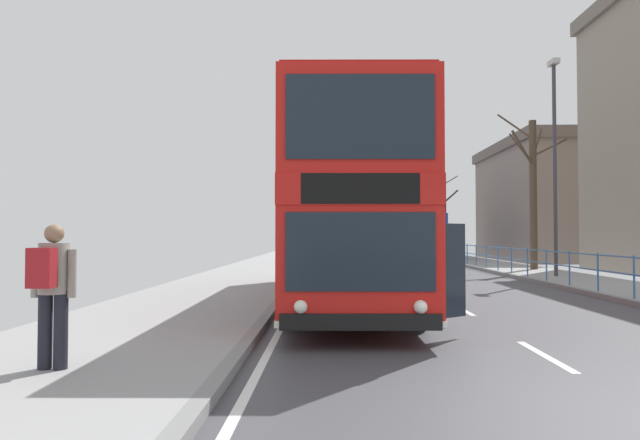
{
  "coord_description": "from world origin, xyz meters",
  "views": [
    {
      "loc": [
        -3.05,
        -5.21,
        1.71
      ],
      "look_at": [
        -3.24,
        5.62,
        2.01
      ],
      "focal_mm": 30.55,
      "sensor_mm": 36.0,
      "label": 1
    }
  ],
  "objects_px": {
    "double_decker_bus_main": "(344,212)",
    "background_bus_far_lane": "(413,236)",
    "bare_tree_far_01": "(533,189)",
    "bare_tree_far_02": "(443,212)",
    "street_lamp_far_side": "(555,151)",
    "background_building_00": "(572,201)",
    "pedestrian_with_backpack": "(52,284)"
  },
  "relations": [
    {
      "from": "street_lamp_far_side",
      "to": "background_bus_far_lane",
      "type": "bearing_deg",
      "value": 100.36
    },
    {
      "from": "bare_tree_far_01",
      "to": "background_building_00",
      "type": "height_order",
      "value": "background_building_00"
    },
    {
      "from": "double_decker_bus_main",
      "to": "background_bus_far_lane",
      "type": "bearing_deg",
      "value": 77.22
    },
    {
      "from": "street_lamp_far_side",
      "to": "bare_tree_far_02",
      "type": "height_order",
      "value": "street_lamp_far_side"
    },
    {
      "from": "pedestrian_with_backpack",
      "to": "bare_tree_far_02",
      "type": "xyz_separation_m",
      "value": [
        11.77,
        34.48,
        2.32
      ]
    },
    {
      "from": "bare_tree_far_02",
      "to": "background_building_00",
      "type": "xyz_separation_m",
      "value": [
        8.19,
        -3.16,
        0.62
      ]
    },
    {
      "from": "pedestrian_with_backpack",
      "to": "background_building_00",
      "type": "height_order",
      "value": "background_building_00"
    },
    {
      "from": "bare_tree_far_01",
      "to": "bare_tree_far_02",
      "type": "bearing_deg",
      "value": 93.22
    },
    {
      "from": "background_bus_far_lane",
      "to": "bare_tree_far_02",
      "type": "relative_size",
      "value": 1.65
    },
    {
      "from": "bare_tree_far_01",
      "to": "background_bus_far_lane",
      "type": "bearing_deg",
      "value": 107.11
    },
    {
      "from": "bare_tree_far_02",
      "to": "background_building_00",
      "type": "bearing_deg",
      "value": -21.07
    },
    {
      "from": "bare_tree_far_02",
      "to": "bare_tree_far_01",
      "type": "bearing_deg",
      "value": -86.78
    },
    {
      "from": "pedestrian_with_backpack",
      "to": "bare_tree_far_02",
      "type": "relative_size",
      "value": 0.27
    },
    {
      "from": "pedestrian_with_backpack",
      "to": "double_decker_bus_main",
      "type": "bearing_deg",
      "value": 63.69
    },
    {
      "from": "street_lamp_far_side",
      "to": "double_decker_bus_main",
      "type": "bearing_deg",
      "value": -138.51
    },
    {
      "from": "pedestrian_with_backpack",
      "to": "background_bus_far_lane",
      "type": "bearing_deg",
      "value": 73.81
    },
    {
      "from": "double_decker_bus_main",
      "to": "background_bus_far_lane",
      "type": "xyz_separation_m",
      "value": [
        5.34,
        23.54,
        -0.63
      ]
    },
    {
      "from": "double_decker_bus_main",
      "to": "bare_tree_far_02",
      "type": "relative_size",
      "value": 1.86
    },
    {
      "from": "street_lamp_far_side",
      "to": "bare_tree_far_01",
      "type": "relative_size",
      "value": 1.14
    },
    {
      "from": "street_lamp_far_side",
      "to": "bare_tree_far_02",
      "type": "xyz_separation_m",
      "value": [
        -0.16,
        19.81,
        -1.48
      ]
    },
    {
      "from": "background_bus_far_lane",
      "to": "bare_tree_far_01",
      "type": "bearing_deg",
      "value": -72.89
    },
    {
      "from": "background_bus_far_lane",
      "to": "street_lamp_far_side",
      "type": "xyz_separation_m",
      "value": [
        2.96,
        -16.2,
        3.28
      ]
    },
    {
      "from": "street_lamp_far_side",
      "to": "background_building_00",
      "type": "relative_size",
      "value": 0.67
    },
    {
      "from": "background_bus_far_lane",
      "to": "background_building_00",
      "type": "bearing_deg",
      "value": 2.34
    },
    {
      "from": "double_decker_bus_main",
      "to": "bare_tree_far_02",
      "type": "distance_m",
      "value": 28.37
    },
    {
      "from": "double_decker_bus_main",
      "to": "pedestrian_with_backpack",
      "type": "height_order",
      "value": "double_decker_bus_main"
    },
    {
      "from": "pedestrian_with_backpack",
      "to": "street_lamp_far_side",
      "type": "bearing_deg",
      "value": 50.9
    },
    {
      "from": "bare_tree_far_01",
      "to": "background_building_00",
      "type": "xyz_separation_m",
      "value": [
        7.32,
        12.42,
        0.25
      ]
    },
    {
      "from": "background_bus_far_lane",
      "to": "bare_tree_far_02",
      "type": "bearing_deg",
      "value": 52.11
    },
    {
      "from": "bare_tree_far_01",
      "to": "bare_tree_far_02",
      "type": "xyz_separation_m",
      "value": [
        -0.88,
        15.58,
        -0.37
      ]
    },
    {
      "from": "street_lamp_far_side",
      "to": "bare_tree_far_01",
      "type": "distance_m",
      "value": 4.43
    },
    {
      "from": "background_bus_far_lane",
      "to": "street_lamp_far_side",
      "type": "bearing_deg",
      "value": -79.64
    }
  ]
}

